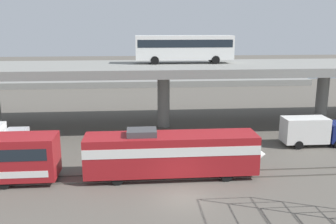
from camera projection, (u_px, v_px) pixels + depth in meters
The scene contains 13 objects.
ground_plane at pixel (183, 198), 27.39m from camera, with size 260.00×260.00×0.00m, color #565149.
rail_strip_near at pixel (178, 179), 30.53m from camera, with size 110.00×0.12×0.12m, color #59544C.
rail_strip_far at pixel (176, 172), 31.99m from camera, with size 110.00×0.12×0.12m, color #59544C.
train_locomotive at pixel (180, 152), 30.79m from camera, with size 15.12×3.04×4.18m.
highway_overpass at pixel (164, 70), 45.19m from camera, with size 96.00×12.11×7.77m.
transit_bus_on_overpass at pixel (184, 47), 45.85m from camera, with size 12.00×2.68×3.40m.
service_truck_west at pixel (313, 130), 38.99m from camera, with size 6.80×2.46×3.04m.
pier_parking_lot at pixel (152, 81), 80.61m from camera, with size 66.67×11.14×1.28m, color gray.
parked_car_0 at pixel (229, 73), 82.67m from camera, with size 4.51×1.97×1.50m.
parked_car_1 at pixel (34, 75), 79.44m from camera, with size 4.08×1.96×1.50m.
parked_car_2 at pixel (95, 74), 80.13m from camera, with size 4.64×1.85×1.50m.
parked_car_3 at pixel (150, 73), 81.64m from camera, with size 4.38×1.92×1.50m.
harbor_water at pixel (149, 71), 103.07m from camera, with size 140.00×36.00×0.01m, color #385B7A.
Camera 1 is at (-3.23, -25.04, 12.42)m, focal length 39.79 mm.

